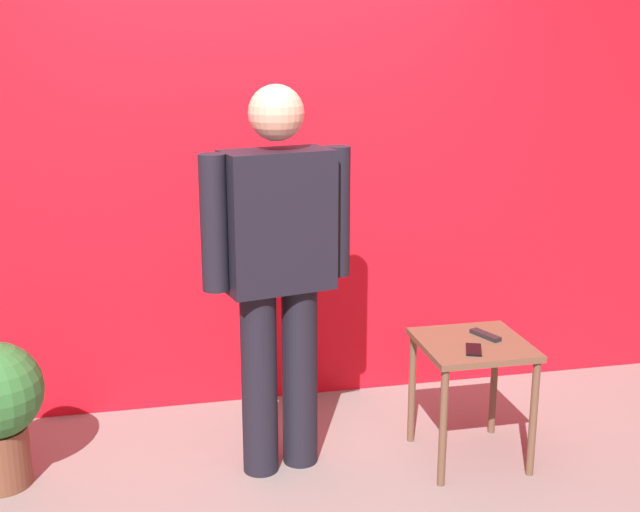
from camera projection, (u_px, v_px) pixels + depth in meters
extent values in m
cube|color=red|center=(264.00, 135.00, 4.40)|extent=(5.81, 0.12, 2.98)
cylinder|color=black|center=(259.00, 383.00, 3.83)|extent=(0.20, 0.20, 0.89)
cylinder|color=black|center=(300.00, 376.00, 3.91)|extent=(0.20, 0.20, 0.89)
cube|color=black|center=(278.00, 221.00, 3.67)|extent=(0.52, 0.34, 0.63)
cube|color=red|center=(267.00, 208.00, 3.78)|extent=(0.13, 0.04, 0.53)
cube|color=silver|center=(267.00, 212.00, 3.79)|extent=(0.05, 0.02, 0.48)
cylinder|color=black|center=(214.00, 223.00, 3.55)|extent=(0.14, 0.14, 0.60)
cylinder|color=black|center=(337.00, 211.00, 3.79)|extent=(0.14, 0.14, 0.60)
sphere|color=tan|center=(276.00, 113.00, 3.55)|extent=(0.24, 0.24, 0.24)
cube|color=brown|center=(473.00, 345.00, 3.91)|extent=(0.50, 0.50, 0.03)
cylinder|color=brown|center=(443.00, 428.00, 3.73)|extent=(0.04, 0.04, 0.57)
cylinder|color=brown|center=(533.00, 419.00, 3.83)|extent=(0.04, 0.04, 0.57)
cylinder|color=brown|center=(412.00, 389.00, 4.15)|extent=(0.04, 0.04, 0.57)
cylinder|color=brown|center=(494.00, 381.00, 4.24)|extent=(0.04, 0.04, 0.57)
cube|color=black|center=(474.00, 350.00, 3.79)|extent=(0.12, 0.16, 0.01)
cube|color=black|center=(485.00, 335.00, 3.96)|extent=(0.11, 0.17, 0.02)
cylinder|color=brown|center=(1.00, 457.00, 3.78)|extent=(0.26, 0.26, 0.28)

